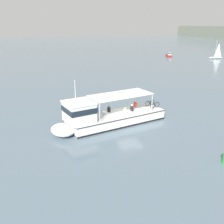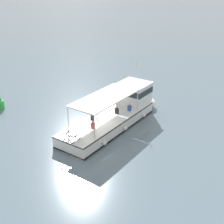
{
  "view_description": "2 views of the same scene",
  "coord_description": "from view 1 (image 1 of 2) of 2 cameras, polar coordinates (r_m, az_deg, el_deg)",
  "views": [
    {
      "loc": [
        24.78,
        -9.26,
        10.34
      ],
      "look_at": [
        -0.29,
        -1.95,
        1.4
      ],
      "focal_mm": 41.52,
      "sensor_mm": 36.0,
      "label": 1
    },
    {
      "loc": [
        -19.24,
        14.23,
        12.8
      ],
      "look_at": [
        -0.29,
        -1.95,
        1.4
      ],
      "focal_mm": 48.42,
      "sensor_mm": 36.0,
      "label": 2
    }
  ],
  "objects": [
    {
      "name": "sailboat_off_stern",
      "position": [
        88.25,
        21.94,
        11.2
      ],
      "size": [
        1.71,
        4.88,
        5.4
      ],
      "color": "white",
      "rests_on": "ground"
    },
    {
      "name": "motorboat_mid_channel",
      "position": [
        89.52,
        12.44,
        12.19
      ],
      "size": [
        3.81,
        2.14,
        1.26
      ],
      "color": "maroon",
      "rests_on": "ground"
    },
    {
      "name": "ferry_main",
      "position": [
        27.25,
        -1.84,
        -1.12
      ],
      "size": [
        6.2,
        13.07,
        5.32
      ],
      "color": "white",
      "rests_on": "ground"
    },
    {
      "name": "ground_plane",
      "position": [
        28.4,
        3.94,
        -2.5
      ],
      "size": [
        400.0,
        400.0,
        0.0
      ],
      "primitive_type": "plane",
      "color": "slate"
    }
  ]
}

